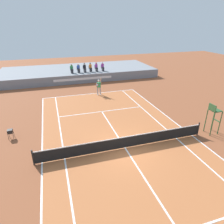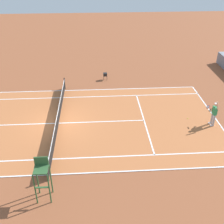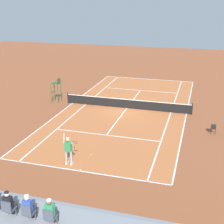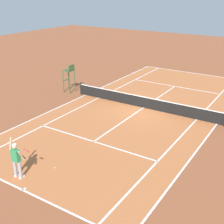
# 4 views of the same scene
# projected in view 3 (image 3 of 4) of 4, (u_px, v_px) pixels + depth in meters

# --- Properties ---
(ground_plane) EXTENTS (80.00, 80.00, 0.00)m
(ground_plane) POSITION_uv_depth(u_px,v_px,m) (127.00, 109.00, 29.67)
(ground_plane) COLOR brown
(court) EXTENTS (11.08, 23.88, 0.03)m
(court) POSITION_uv_depth(u_px,v_px,m) (127.00, 108.00, 29.67)
(court) COLOR #B76638
(court) RESTS_ON ground
(net) EXTENTS (11.98, 0.10, 1.07)m
(net) POSITION_uv_depth(u_px,v_px,m) (127.00, 103.00, 29.50)
(net) COLOR black
(net) RESTS_ON ground
(barrier_wall) EXTENTS (23.31, 0.25, 1.25)m
(barrier_wall) POSITION_uv_depth(u_px,v_px,m) (40.00, 211.00, 14.43)
(barrier_wall) COLOR gray
(barrier_wall) RESTS_ON ground
(spectator_seated_0) EXTENTS (0.44, 0.60, 1.27)m
(spectator_seated_0) POSITION_uv_depth(u_px,v_px,m) (51.00, 212.00, 12.38)
(spectator_seated_0) COLOR #474C56
(spectator_seated_0) RESTS_ON bleacher_platform
(spectator_seated_1) EXTENTS (0.44, 0.60, 1.27)m
(spectator_seated_1) POSITION_uv_depth(u_px,v_px,m) (29.00, 208.00, 12.63)
(spectator_seated_1) COLOR #474C56
(spectator_seated_1) RESTS_ON bleacher_platform
(spectator_seated_2) EXTENTS (0.44, 0.60, 1.27)m
(spectator_seated_2) POSITION_uv_depth(u_px,v_px,m) (9.00, 204.00, 12.87)
(spectator_seated_2) COLOR #474C56
(spectator_seated_2) RESTS_ON bleacher_platform
(tennis_player) EXTENTS (0.76, 0.65, 2.08)m
(tennis_player) POSITION_uv_depth(u_px,v_px,m) (69.00, 150.00, 19.40)
(tennis_player) COLOR #9E9EA3
(tennis_player) RESTS_ON ground
(tennis_ball) EXTENTS (0.07, 0.07, 0.07)m
(tennis_ball) POSITION_uv_depth(u_px,v_px,m) (91.00, 155.00, 20.85)
(tennis_ball) COLOR #D1E533
(tennis_ball) RESTS_ON ground
(umpire_chair) EXTENTS (0.77, 0.77, 2.44)m
(umpire_chair) POSITION_uv_depth(u_px,v_px,m) (56.00, 87.00, 31.02)
(umpire_chair) COLOR #2D562D
(umpire_chair) RESTS_ON ground
(ball_hopper) EXTENTS (0.36, 0.36, 0.70)m
(ball_hopper) POSITION_uv_depth(u_px,v_px,m) (213.00, 127.00, 24.02)
(ball_hopper) COLOR black
(ball_hopper) RESTS_ON ground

